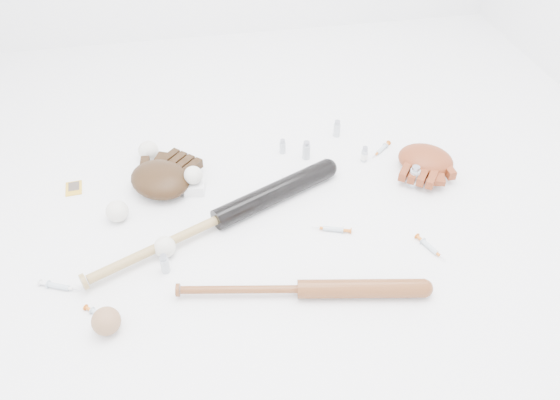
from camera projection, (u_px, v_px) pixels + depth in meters
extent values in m
plane|color=white|center=(273.00, 219.00, 1.90)|extent=(3.00, 3.00, 0.00)
cube|color=gold|center=(74.00, 188.00, 2.02)|extent=(0.06, 0.08, 0.00)
cube|color=white|center=(195.00, 187.00, 2.00)|extent=(0.08, 0.08, 0.04)
sphere|color=silver|center=(193.00, 175.00, 1.97)|extent=(0.07, 0.07, 0.07)
sphere|color=silver|center=(117.00, 211.00, 1.88)|extent=(0.08, 0.08, 0.08)
sphere|color=silver|center=(148.00, 151.00, 2.13)|extent=(0.08, 0.08, 0.08)
sphere|color=silver|center=(165.00, 247.00, 1.75)|extent=(0.07, 0.07, 0.07)
sphere|color=#8C6343|center=(106.00, 321.00, 1.53)|extent=(0.08, 0.08, 0.08)
cylinder|color=#ADB6BE|center=(365.00, 154.00, 2.13)|extent=(0.03, 0.03, 0.07)
cylinder|color=#ADB6BE|center=(283.00, 146.00, 2.17)|extent=(0.02, 0.02, 0.06)
cylinder|color=#ADB6BE|center=(306.00, 150.00, 2.14)|extent=(0.03, 0.03, 0.08)
cylinder|color=#ADB6BE|center=(414.00, 176.00, 2.01)|extent=(0.04, 0.04, 0.09)
cylinder|color=#ADB6BE|center=(165.00, 264.00, 1.70)|extent=(0.03, 0.03, 0.07)
cylinder|color=#ADB6BE|center=(337.00, 128.00, 2.25)|extent=(0.03, 0.03, 0.07)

